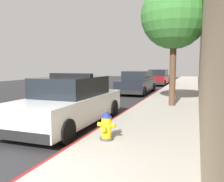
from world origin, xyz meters
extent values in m
cube|color=#2B2B2D|center=(-4.64, 10.00, -0.10)|extent=(31.50, 60.00, 0.20)
cube|color=#ADA89E|center=(1.36, 10.00, 0.07)|extent=(2.71, 60.00, 0.13)
cube|color=maroon|center=(-0.04, 10.00, 0.07)|extent=(0.08, 60.00, 0.13)
cube|color=black|center=(2.74, 8.19, 3.53)|extent=(0.06, 1.30, 1.10)
cube|color=black|center=(2.74, 14.08, 3.53)|extent=(0.06, 1.30, 1.10)
cube|color=white|center=(-1.23, 3.93, 0.58)|extent=(1.84, 4.80, 0.76)
cube|color=black|center=(-1.23, 4.08, 1.26)|extent=(1.64, 2.50, 0.60)
cube|color=black|center=(-1.23, 1.59, 0.32)|extent=(1.76, 0.16, 0.24)
cube|color=black|center=(-1.23, 6.27, 0.32)|extent=(1.76, 0.16, 0.24)
cylinder|color=black|center=(-2.09, 5.63, 0.32)|extent=(0.22, 0.64, 0.64)
cylinder|color=black|center=(-0.37, 5.63, 0.32)|extent=(0.22, 0.64, 0.64)
cylinder|color=black|center=(-2.09, 2.23, 0.32)|extent=(0.22, 0.64, 0.64)
cylinder|color=black|center=(-0.37, 2.23, 0.32)|extent=(0.22, 0.64, 0.64)
cube|color=black|center=(-1.23, 4.03, 1.62)|extent=(1.48, 0.20, 0.12)
cube|color=red|center=(-1.58, 4.03, 1.62)|extent=(0.44, 0.18, 0.11)
cube|color=#1E33E0|center=(-0.88, 4.03, 1.62)|extent=(0.44, 0.18, 0.11)
cube|color=black|center=(-1.36, 13.48, 0.58)|extent=(1.84, 4.80, 0.76)
cube|color=black|center=(-1.36, 13.63, 1.26)|extent=(1.64, 2.50, 0.60)
cube|color=black|center=(-1.36, 11.14, 0.32)|extent=(1.76, 0.16, 0.24)
cube|color=black|center=(-1.36, 15.82, 0.32)|extent=(1.76, 0.16, 0.24)
cylinder|color=black|center=(-2.22, 15.18, 0.32)|extent=(0.22, 0.64, 0.64)
cylinder|color=black|center=(-0.50, 15.18, 0.32)|extent=(0.22, 0.64, 0.64)
cylinder|color=black|center=(-2.22, 11.78, 0.32)|extent=(0.22, 0.64, 0.64)
cylinder|color=black|center=(-0.50, 11.78, 0.32)|extent=(0.22, 0.64, 0.64)
cube|color=maroon|center=(-1.11, 21.47, 0.58)|extent=(1.84, 4.80, 0.76)
cube|color=black|center=(-1.11, 21.62, 1.26)|extent=(1.64, 2.50, 0.60)
cube|color=black|center=(-1.11, 19.13, 0.32)|extent=(1.76, 0.16, 0.24)
cube|color=black|center=(-1.11, 23.81, 0.32)|extent=(1.76, 0.16, 0.24)
cylinder|color=black|center=(-1.97, 23.17, 0.32)|extent=(0.22, 0.64, 0.64)
cylinder|color=black|center=(-0.25, 23.17, 0.32)|extent=(0.22, 0.64, 0.64)
cylinder|color=black|center=(-1.97, 19.77, 0.32)|extent=(0.22, 0.64, 0.64)
cylinder|color=black|center=(-0.25, 19.77, 0.32)|extent=(0.22, 0.64, 0.64)
cylinder|color=#4C4C51|center=(0.58, 2.51, 0.16)|extent=(0.32, 0.32, 0.06)
cylinder|color=yellow|center=(0.58, 2.51, 0.44)|extent=(0.24, 0.24, 0.50)
cone|color=navy|center=(0.58, 2.51, 0.76)|extent=(0.28, 0.28, 0.14)
cylinder|color=#4C4C51|center=(0.58, 2.51, 0.86)|extent=(0.05, 0.05, 0.06)
cylinder|color=yellow|center=(0.41, 2.51, 0.50)|extent=(0.10, 0.10, 0.10)
cylinder|color=yellow|center=(0.75, 2.51, 0.50)|extent=(0.10, 0.10, 0.10)
cylinder|color=yellow|center=(0.58, 2.33, 0.45)|extent=(0.13, 0.12, 0.13)
cylinder|color=brown|center=(1.56, 8.23, 1.61)|extent=(0.28, 0.28, 2.96)
sphere|color=#387A33|center=(1.56, 8.23, 4.12)|extent=(2.92, 2.92, 2.92)
camera|label=1|loc=(2.60, -2.71, 1.92)|focal=38.04mm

